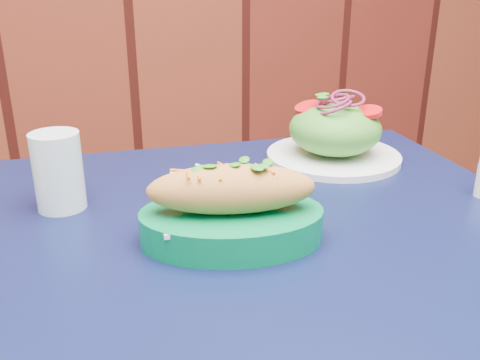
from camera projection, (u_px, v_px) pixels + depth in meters
name	position (u px, v px, depth m)	size (l,w,h in m)	color
cafe_table	(273.00, 288.00, 0.74)	(0.88, 0.88, 0.75)	black
banh_mi_basket	(232.00, 209.00, 0.67)	(0.27, 0.21, 0.11)	#01713C
salad_plate	(335.00, 134.00, 0.97)	(0.24, 0.24, 0.12)	white
water_glass	(58.00, 171.00, 0.76)	(0.07, 0.07, 0.11)	silver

